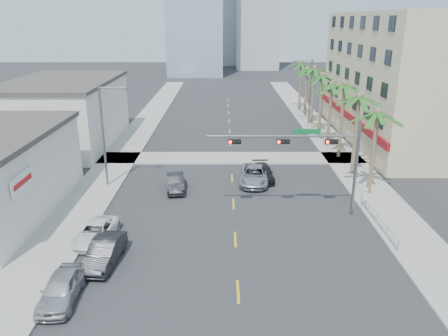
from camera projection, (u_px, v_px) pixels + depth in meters
name	position (u px, v px, depth m)	size (l,w,h in m)	color
ground	(237.00, 272.00, 25.93)	(260.00, 260.00, 0.00)	#262628
sidewalk_right	(348.00, 164.00, 44.82)	(4.00, 120.00, 0.15)	gray
sidewalk_left	(115.00, 164.00, 44.80)	(4.00, 120.00, 0.15)	gray
sidewalk_cross	(231.00, 158.00, 46.70)	(80.00, 4.00, 0.15)	gray
building_right	(415.00, 78.00, 51.87)	(15.25, 28.00, 15.00)	#CCB990
building_left_far	(65.00, 114.00, 51.21)	(11.00, 18.00, 7.20)	beige
traffic_signal_mast	(314.00, 151.00, 31.80)	(11.12, 0.54, 7.20)	slate
palm_tree_0	(378.00, 113.00, 34.98)	(4.80, 4.80, 7.80)	brown
palm_tree_1	(359.00, 97.00, 39.78)	(4.80, 4.80, 8.16)	brown
palm_tree_2	(345.00, 85.00, 44.58)	(4.80, 4.80, 8.52)	brown
palm_tree_3	(332.00, 85.00, 49.72)	(4.80, 4.80, 7.80)	brown
palm_tree_4	(323.00, 76.00, 54.53)	(4.80, 4.80, 8.16)	brown
palm_tree_5	(315.00, 68.00, 59.33)	(4.80, 4.80, 8.52)	brown
palm_tree_6	(307.00, 69.00, 64.47)	(4.80, 4.80, 7.80)	brown
palm_tree_7	(302.00, 63.00, 69.28)	(4.80, 4.80, 8.16)	brown
streetlight_left	(105.00, 131.00, 37.51)	(2.55, 0.25, 9.00)	slate
streetlight_right	(309.00, 88.00, 60.22)	(2.55, 0.25, 9.00)	slate
guardrail	(378.00, 218.00, 31.39)	(0.08, 8.08, 1.00)	silver
car_parked_near	(61.00, 288.00, 23.06)	(1.75, 4.34, 1.48)	#B8B7BC
car_parked_mid	(104.00, 252.00, 26.65)	(1.58, 4.53, 1.49)	black
car_parked_far	(96.00, 232.00, 29.38)	(2.09, 4.52, 1.26)	white
car_lane_left	(176.00, 182.00, 38.07)	(1.46, 4.19, 1.38)	black
car_lane_center	(254.00, 175.00, 39.68)	(2.52, 5.47, 1.52)	#A9A9AE
car_lane_right	(263.00, 173.00, 40.58)	(1.80, 4.44, 1.29)	black
pedestrian	(365.00, 197.00, 34.23)	(0.58, 0.38, 1.59)	white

